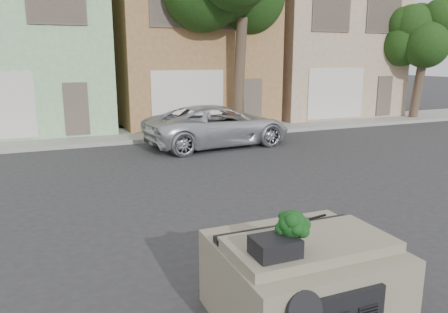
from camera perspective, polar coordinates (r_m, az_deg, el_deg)
ground_plane at (r=8.24m, az=-1.49°, el=-9.83°), size 120.00×120.00×0.00m
sidewalk at (r=18.08m, az=-13.59°, el=2.60°), size 40.00×3.00×0.15m
townhouse_mint at (r=21.62m, az=-25.35°, el=13.23°), size 7.20×8.20×7.55m
townhouse_tan at (r=22.63m, az=-5.46°, el=14.30°), size 7.20×8.20×7.55m
townhouse_beige at (r=25.87m, az=11.11°, el=13.93°), size 7.20×8.20×7.55m
silver_pickup at (r=16.07m, az=-0.73°, el=1.44°), size 5.60×3.01×1.49m
tree_near at (r=18.61m, az=2.06°, el=16.14°), size 4.40×4.00×8.50m
tree_far at (r=24.49m, az=24.28°, el=11.32°), size 3.20×3.00×6.00m
car_dashboard at (r=5.58m, az=10.09°, el=-15.36°), size 2.00×1.80×1.12m
instrument_hump at (r=4.74m, az=6.68°, el=-11.61°), size 0.48×0.38×0.20m
wiper_arm at (r=5.77m, az=10.64°, el=-8.15°), size 0.69×0.15×0.02m
broccoli at (r=4.85m, az=8.89°, el=-9.44°), size 0.53×0.53×0.46m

